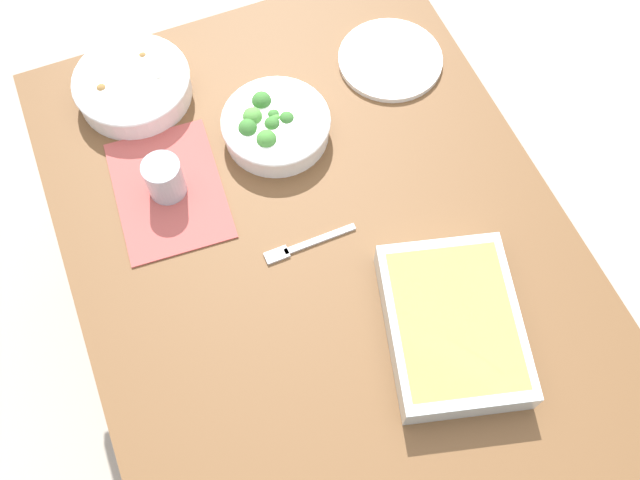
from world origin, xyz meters
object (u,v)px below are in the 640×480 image
stew_bowl (133,85)px  baking_dish (453,324)px  broccoli_bowl (275,125)px  drink_cup (165,180)px  side_plate (390,59)px  spoon_by_stew (154,102)px  fork_on_table (304,245)px

stew_bowl → baking_dish: 0.79m
broccoli_bowl → drink_cup: 0.24m
stew_bowl → side_plate: stew_bowl is taller
side_plate → spoon_by_stew: bearing=-99.5°
fork_on_table → drink_cup: bearing=-136.9°
broccoli_bowl → drink_cup: drink_cup is taller
side_plate → baking_dish: bearing=-14.9°
broccoli_bowl → drink_cup: (0.04, -0.23, 0.01)m
stew_bowl → side_plate: 0.53m
baking_dish → side_plate: size_ratio=1.58×
broccoli_bowl → drink_cup: size_ratio=2.53×
fork_on_table → baking_dish: bearing=35.1°
broccoli_bowl → spoon_by_stew: bearing=-129.3°
baking_dish → side_plate: (-0.58, 0.16, -0.03)m
side_plate → fork_on_table: bearing=-44.5°
drink_cup → baking_dish: bearing=39.0°
baking_dish → side_plate: 0.61m
baking_dish → broccoli_bowl: bearing=-164.9°
broccoli_bowl → baking_dish: bearing=15.1°
spoon_by_stew → side_plate: bearing=80.5°
side_plate → drink_cup: bearing=-76.3°
side_plate → fork_on_table: (0.34, -0.33, -0.00)m
side_plate → spoon_by_stew: 0.50m
drink_cup → spoon_by_stew: size_ratio=0.58×
drink_cup → fork_on_table: drink_cup is taller
baking_dish → drink_cup: (-0.46, -0.37, 0.00)m
side_plate → broccoli_bowl: bearing=-74.0°
stew_bowl → drink_cup: drink_cup is taller
spoon_by_stew → fork_on_table: bearing=21.3°
side_plate → fork_on_table: size_ratio=1.24×
broccoli_bowl → fork_on_table: bearing=-8.9°
baking_dish → drink_cup: bearing=-141.0°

